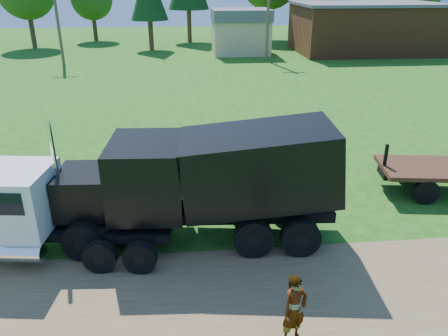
{
  "coord_description": "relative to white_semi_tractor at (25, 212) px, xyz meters",
  "views": [
    {
      "loc": [
        -2.63,
        -9.28,
        7.82
      ],
      "look_at": [
        -1.25,
        4.85,
        1.6
      ],
      "focal_mm": 35.0,
      "sensor_mm": 36.0,
      "label": 1
    }
  ],
  "objects": [
    {
      "name": "ground",
      "position": [
        7.46,
        -2.65,
        -1.39
      ],
      "size": [
        140.0,
        140.0,
        0.0
      ],
      "primitive_type": "plane",
      "color": "#1A4C10",
      "rests_on": "ground"
    },
    {
      "name": "dirt_track",
      "position": [
        7.46,
        -2.65,
        -1.39
      ],
      "size": [
        120.0,
        4.2,
        0.01
      ],
      "primitive_type": "cube",
      "color": "brown",
      "rests_on": "ground"
    },
    {
      "name": "white_semi_tractor",
      "position": [
        0.0,
        0.0,
        0.0
      ],
      "size": [
        6.89,
        3.03,
        4.08
      ],
      "rotation": [
        0.0,
        0.0,
        -0.13
      ],
      "color": "black",
      "rests_on": "ground"
    },
    {
      "name": "black_dump_truck",
      "position": [
        5.5,
        0.36,
        0.71
      ],
      "size": [
        8.93,
        3.2,
        3.83
      ],
      "rotation": [
        0.0,
        0.0,
        -0.06
      ],
      "color": "black",
      "rests_on": "ground"
    },
    {
      "name": "orange_pickup",
      "position": [
        5.34,
        6.41,
        -0.65
      ],
      "size": [
        5.75,
        3.55,
        1.49
      ],
      "primitive_type": "imported",
      "rotation": [
        0.0,
        0.0,
        1.78
      ],
      "color": "red",
      "rests_on": "ground"
    },
    {
      "name": "spectator_a",
      "position": [
        7.18,
        -4.34,
        -0.5
      ],
      "size": [
        0.77,
        0.67,
        1.78
      ],
      "primitive_type": "imported",
      "rotation": [
        0.0,
        0.0,
        0.46
      ],
      "color": "#999999",
      "rests_on": "ground"
    },
    {
      "name": "spectator_b",
      "position": [
        6.98,
        3.84,
        -0.47
      ],
      "size": [
        0.91,
        0.72,
        1.84
      ],
      "primitive_type": "imported",
      "rotation": [
        0.0,
        0.0,
        3.12
      ],
      "color": "#999999",
      "rests_on": "ground"
    },
    {
      "name": "brick_building",
      "position": [
        25.46,
        37.35,
        1.27
      ],
      "size": [
        15.4,
        10.4,
        5.3
      ],
      "color": "brown",
      "rests_on": "ground"
    },
    {
      "name": "tan_shed",
      "position": [
        11.46,
        37.35,
        1.03
      ],
      "size": [
        6.2,
        5.4,
        4.7
      ],
      "color": "tan",
      "rests_on": "ground"
    },
    {
      "name": "utility_poles",
      "position": [
        13.46,
        32.35,
        3.32
      ],
      "size": [
        42.2,
        0.28,
        9.0
      ],
      "color": "brown",
      "rests_on": "ground"
    }
  ]
}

